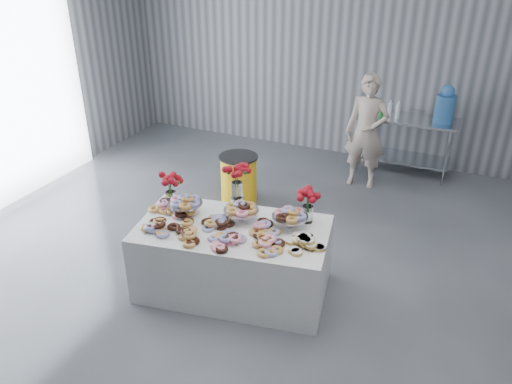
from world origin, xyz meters
TOP-DOWN VIEW (x-y plane):
  - ground at (0.00, 0.00)m, footprint 9.00×9.00m
  - room_walls at (-0.27, 0.07)m, footprint 8.04×9.04m
  - display_table at (-0.24, 0.40)m, footprint 2.04×1.31m
  - prep_table at (0.86, 4.10)m, footprint 1.50×0.60m
  - donut_mounds at (-0.24, 0.35)m, footprint 1.91×1.09m
  - cake_stand_left at (-0.80, 0.46)m, footprint 0.36×0.36m
  - cake_stand_mid at (-0.21, 0.56)m, footprint 0.36×0.36m
  - cake_stand_right at (0.28, 0.64)m, footprint 0.36×0.36m
  - danish_pile at (0.53, 0.38)m, footprint 0.48×0.48m
  - bouquet_left at (-1.02, 0.52)m, footprint 0.26×0.26m
  - bouquet_right at (0.40, 0.82)m, footprint 0.26×0.26m
  - bouquet_center at (-0.35, 0.74)m, footprint 0.26×0.26m
  - water_jug at (1.36, 4.10)m, footprint 0.28×0.28m
  - drink_bottles at (0.54, 4.00)m, footprint 0.54×0.08m
  - person at (0.40, 3.43)m, footprint 0.61×0.40m
  - trash_barrel at (-1.04, 2.18)m, footprint 0.53×0.53m

SIDE VIEW (x-z plane):
  - ground at x=0.00m, z-range 0.00..0.00m
  - trash_barrel at x=-1.04m, z-range 0.00..0.69m
  - display_table at x=-0.24m, z-range 0.00..0.75m
  - prep_table at x=0.86m, z-range 0.17..1.07m
  - donut_mounds at x=-0.24m, z-range 0.75..0.84m
  - danish_pile at x=0.53m, z-range 0.75..0.86m
  - person at x=0.40m, z-range 0.00..1.66m
  - cake_stand_left at x=-0.80m, z-range 0.80..0.98m
  - cake_stand_mid at x=-0.21m, z-range 0.80..0.98m
  - cake_stand_right at x=0.28m, z-range 0.80..0.98m
  - drink_bottles at x=0.54m, z-range 0.90..1.17m
  - bouquet_left at x=-1.02m, z-range 0.84..1.26m
  - bouquet_right at x=0.40m, z-range 0.84..1.26m
  - bouquet_center at x=-0.35m, z-range 0.84..1.41m
  - water_jug at x=1.36m, z-range 0.87..1.43m
  - room_walls at x=-0.27m, z-range 0.63..4.65m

